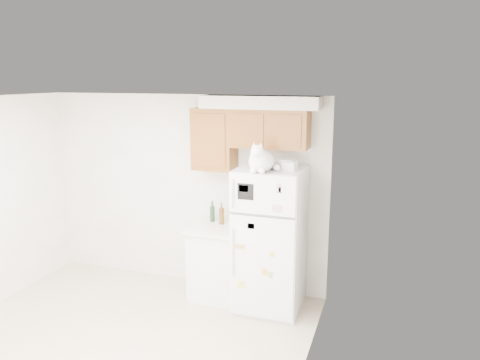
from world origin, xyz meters
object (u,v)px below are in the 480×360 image
at_px(cat, 261,160).
at_px(storage_box_front, 289,166).
at_px(storage_box_back, 288,164).
at_px(base_counter, 217,261).
at_px(bottle_amber, 222,213).
at_px(bottle_green, 212,211).
at_px(refrigerator, 270,239).

xyz_separation_m(cat, storage_box_front, (0.27, 0.21, -0.08)).
bearing_deg(storage_box_back, base_counter, -167.66).
distance_m(cat, storage_box_front, 0.35).
relative_size(storage_box_back, bottle_amber, 0.65).
bearing_deg(storage_box_front, cat, -132.18).
relative_size(bottle_green, bottle_amber, 0.96).
height_order(cat, bottle_amber, cat).
bearing_deg(bottle_amber, bottle_green, 157.51).
relative_size(storage_box_back, storage_box_front, 1.20).
xyz_separation_m(base_counter, storage_box_back, (0.87, -0.01, 1.29)).
bearing_deg(bottle_amber, cat, -33.66).
relative_size(storage_box_front, bottle_green, 0.57).
distance_m(refrigerator, storage_box_front, 0.92).
bearing_deg(bottle_green, refrigerator, -15.73).
bearing_deg(bottle_green, bottle_amber, -22.49).
xyz_separation_m(refrigerator, storage_box_back, (0.18, 0.06, 0.90)).
bearing_deg(refrigerator, bottle_amber, 165.85).
height_order(refrigerator, bottle_amber, refrigerator).
relative_size(cat, bottle_green, 1.85).
distance_m(storage_box_back, storage_box_front, 0.11).
bearing_deg(cat, bottle_green, 148.32).
height_order(base_counter, bottle_amber, bottle_amber).
bearing_deg(storage_box_back, cat, -114.28).
distance_m(refrigerator, bottle_amber, 0.72).
bearing_deg(cat, storage_box_back, 52.51).
bearing_deg(base_counter, refrigerator, -6.09).
height_order(refrigerator, cat, cat).
bearing_deg(base_counter, storage_box_back, -0.86).
distance_m(refrigerator, cat, 1.01).
relative_size(base_counter, bottle_green, 3.47).
height_order(cat, storage_box_front, cat).
relative_size(refrigerator, bottle_amber, 6.17).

